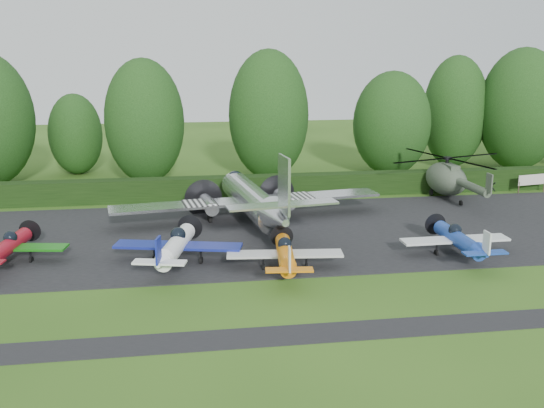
{
  "coord_description": "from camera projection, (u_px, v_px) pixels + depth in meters",
  "views": [
    {
      "loc": [
        -4.86,
        -31.37,
        12.93
      ],
      "look_at": [
        1.01,
        8.85,
        2.5
      ],
      "focal_mm": 40.0,
      "sensor_mm": 36.0,
      "label": 1
    }
  ],
  "objects": [
    {
      "name": "ground",
      "position": [
        277.0,
        287.0,
        33.96
      ],
      "size": [
        160.0,
        160.0,
        0.0
      ],
      "primitive_type": "plane",
      "color": "#2D5217",
      "rests_on": "ground"
    },
    {
      "name": "apron",
      "position": [
        256.0,
        234.0,
        43.54
      ],
      "size": [
        70.0,
        18.0,
        0.01
      ],
      "primitive_type": "cube",
      "color": "black",
      "rests_on": "ground"
    },
    {
      "name": "taxiway_verge",
      "position": [
        296.0,
        335.0,
        28.21
      ],
      "size": [
        70.0,
        2.0,
        0.0
      ],
      "primitive_type": "cube",
      "color": "black",
      "rests_on": "ground"
    },
    {
      "name": "hedgerow",
      "position": [
        241.0,
        198.0,
        54.09
      ],
      "size": [
        90.0,
        1.6,
        2.0
      ],
      "primitive_type": "cube",
      "color": "black",
      "rests_on": "ground"
    },
    {
      "name": "transport_plane",
      "position": [
        253.0,
        200.0,
        45.54
      ],
      "size": [
        21.12,
        16.2,
        6.77
      ],
      "rotation": [
        0.0,
        0.0,
        -0.14
      ],
      "color": "silver",
      "rests_on": "ground"
    },
    {
      "name": "light_plane_red",
      "position": [
        7.0,
        247.0,
        37.23
      ],
      "size": [
        6.95,
        7.31,
        2.67
      ],
      "rotation": [
        0.0,
        0.0,
        0.16
      ],
      "color": "maroon",
      "rests_on": "ground"
    },
    {
      "name": "light_plane_white",
      "position": [
        176.0,
        245.0,
        37.05
      ],
      "size": [
        7.92,
        8.32,
        3.04
      ],
      "rotation": [
        0.0,
        0.0,
        0.23
      ],
      "color": "white",
      "rests_on": "ground"
    },
    {
      "name": "light_plane_orange",
      "position": [
        285.0,
        254.0,
        35.99
      ],
      "size": [
        6.98,
        7.34,
        2.68
      ],
      "rotation": [
        0.0,
        0.0,
        0.1
      ],
      "color": "orange",
      "rests_on": "ground"
    },
    {
      "name": "light_plane_blue",
      "position": [
        459.0,
        239.0,
        38.68
      ],
      "size": [
        7.09,
        7.45,
        2.72
      ],
      "rotation": [
        0.0,
        0.0,
        -0.01
      ],
      "color": "#1B3FA3",
      "rests_on": "ground"
    },
    {
      "name": "helicopter",
      "position": [
        446.0,
        176.0,
        53.79
      ],
      "size": [
        11.44,
        13.4,
        3.69
      ],
      "rotation": [
        0.0,
        0.0,
        -0.03
      ],
      "color": "#3D4837",
      "rests_on": "ground"
    },
    {
      "name": "sign_board",
      "position": [
        532.0,
        180.0,
        55.8
      ],
      "size": [
        3.06,
        0.11,
        1.72
      ],
      "rotation": [
        0.0,
        0.0,
        -0.18
      ],
      "color": "#3F3326",
      "rests_on": "ground"
    },
    {
      "name": "tree_0",
      "position": [
        521.0,
        109.0,
        65.42
      ],
      "size": [
        8.85,
        8.85,
        13.18
      ],
      "color": "black",
      "rests_on": "ground"
    },
    {
      "name": "tree_2",
      "position": [
        269.0,
        115.0,
        60.67
      ],
      "size": [
        8.02,
        8.02,
        13.01
      ],
      "color": "black",
      "rests_on": "ground"
    },
    {
      "name": "tree_6",
      "position": [
        75.0,
        134.0,
        63.55
      ],
      "size": [
        5.53,
        5.53,
        8.49
      ],
      "color": "black",
      "rests_on": "ground"
    },
    {
      "name": "tree_7",
      "position": [
        392.0,
        124.0,
        62.86
      ],
      "size": [
        8.02,
        8.02,
        10.82
      ],
      "color": "black",
      "rests_on": "ground"
    },
    {
      "name": "tree_8",
      "position": [
        455.0,
        112.0,
        67.13
      ],
      "size": [
        7.03,
        7.03,
        12.34
      ],
      "color": "black",
      "rests_on": "ground"
    },
    {
      "name": "tree_9",
      "position": [
        144.0,
        122.0,
        58.95
      ],
      "size": [
        7.69,
        7.69,
        12.17
      ],
      "color": "black",
      "rests_on": "ground"
    }
  ]
}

